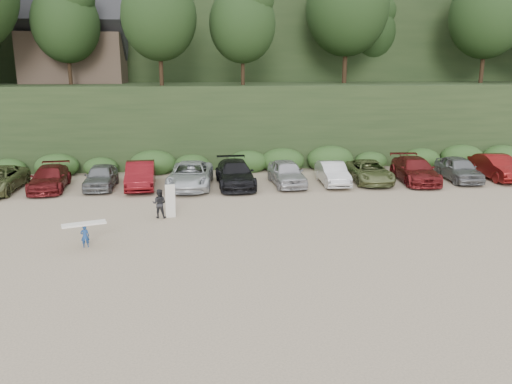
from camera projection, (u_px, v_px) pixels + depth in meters
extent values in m
plane|color=tan|center=(246.00, 237.00, 21.99)|extent=(120.00, 120.00, 0.00)
cube|color=black|center=(222.00, 119.00, 42.47)|extent=(80.00, 14.00, 6.00)
cube|color=black|center=(214.00, 61.00, 58.60)|extent=(90.00, 30.00, 16.00)
ellipsoid|color=black|center=(220.00, 20.00, 40.52)|extent=(66.00, 12.00, 10.00)
cube|color=#2B491E|center=(220.00, 163.00, 35.76)|extent=(46.20, 2.00, 1.20)
cube|color=brown|center=(77.00, 59.00, 41.87)|extent=(8.00, 6.00, 4.00)
imported|color=#5D1517|center=(50.00, 178.00, 30.45)|extent=(2.38, 5.04, 1.42)
imported|color=slate|center=(101.00, 176.00, 30.81)|extent=(1.79, 4.34, 1.47)
imported|color=#610E13|center=(140.00, 175.00, 30.89)|extent=(2.00, 4.97, 1.61)
imported|color=silver|center=(190.00, 175.00, 31.01)|extent=(3.04, 5.80, 1.56)
imported|color=black|center=(235.00, 174.00, 31.32)|extent=(2.43, 5.55, 1.59)
imported|color=#B2B2B7|center=(287.00, 173.00, 31.63)|extent=(2.16, 4.76, 1.58)
imported|color=silver|center=(332.00, 173.00, 31.85)|extent=(1.61, 4.36, 1.43)
imported|color=#626B3E|center=(369.00, 172.00, 32.46)|extent=(2.51, 5.10, 1.39)
imported|color=maroon|center=(415.00, 170.00, 32.52)|extent=(2.64, 5.54, 1.56)
imported|color=slate|center=(459.00, 169.00, 32.90)|extent=(2.18, 4.74, 1.57)
imported|color=#5F0E0E|center=(497.00, 167.00, 33.38)|extent=(1.84, 4.93, 1.61)
imported|color=navy|center=(85.00, 236.00, 20.69)|extent=(0.38, 0.29, 0.96)
cube|color=white|center=(84.00, 224.00, 20.56)|extent=(1.82, 1.01, 0.07)
imported|color=black|center=(159.00, 203.00, 24.72)|extent=(0.80, 0.68, 1.46)
cube|color=beige|center=(170.00, 201.00, 24.64)|extent=(0.52, 0.32, 1.73)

